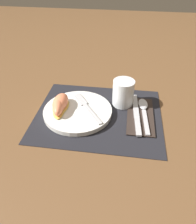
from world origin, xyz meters
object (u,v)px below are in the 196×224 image
Objects in this scene: juice_glass at (123,94)px; fork at (86,106)px; plate at (78,111)px; citrus_wedge_1 at (59,106)px; knife at (136,114)px; citrus_wedge_0 at (61,103)px; spoon at (144,108)px.

fork is (-0.13, -0.06, -0.02)m from juice_glass.
citrus_wedge_1 is at bearing -167.49° from plate.
plate is at bearing -136.98° from fork.
juice_glass is at bearing 128.70° from knife.
fork is (-0.18, 0.01, 0.01)m from knife.
citrus_wedge_1 is at bearing -157.31° from fork.
juice_glass reaches higher than citrus_wedge_1.
citrus_wedge_1 is (-0.06, -0.01, 0.03)m from plate.
spoon is at bearing 8.15° from citrus_wedge_0.
juice_glass is 0.23m from citrus_wedge_1.
juice_glass is at bearing 23.39° from citrus_wedge_1.
spoon is at bearing 54.64° from knife.
spoon is at bearing 12.29° from citrus_wedge_1.
spoon reaches higher than knife.
juice_glass is 0.14m from fork.
fork is (-0.21, -0.03, 0.01)m from spoon.
citrus_wedge_1 reaches higher than spoon.
citrus_wedge_0 reaches higher than fork.
knife is (0.20, 0.01, -0.00)m from plate.
spoon is (0.08, -0.03, -0.03)m from juice_glass.
fork reaches higher than knife.
citrus_wedge_1 is at bearing -156.61° from juice_glass.
fork is at bearing 177.42° from knife.
citrus_wedge_0 is 0.91× the size of citrus_wedge_1.
citrus_wedge_0 is at bearing -171.85° from spoon.
plate is at bearing -176.03° from knife.
citrus_wedge_1 is (-0.00, -0.02, -0.00)m from citrus_wedge_0.
knife is at bearing -125.36° from spoon.
fork is 1.51× the size of citrus_wedge_1.
citrus_wedge_1 is (-0.09, -0.04, 0.01)m from fork.
citrus_wedge_0 is at bearing -178.67° from knife.
spoon is 1.16× the size of fork.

